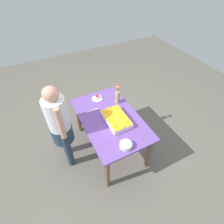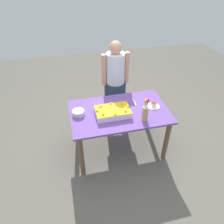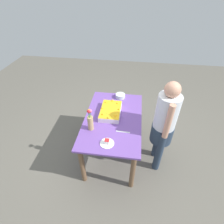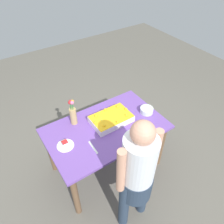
% 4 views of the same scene
% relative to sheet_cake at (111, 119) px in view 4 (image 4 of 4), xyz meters
% --- Properties ---
extents(ground_plane, '(8.00, 8.00, 0.00)m').
position_rel_sheet_cake_xyz_m(ground_plane, '(-0.11, -0.05, -0.80)').
color(ground_plane, '#635F54').
extents(dining_table, '(1.38, 0.86, 0.75)m').
position_rel_sheet_cake_xyz_m(dining_table, '(-0.11, -0.05, -0.17)').
color(dining_table, '#704AA2').
rests_on(dining_table, ground_plane).
extents(sheet_cake, '(0.48, 0.31, 0.11)m').
position_rel_sheet_cake_xyz_m(sheet_cake, '(0.00, 0.00, 0.00)').
color(sheet_cake, white).
rests_on(sheet_cake, dining_table).
extents(serving_plate_with_slice, '(0.18, 0.18, 0.07)m').
position_rel_sheet_cake_xyz_m(serving_plate_with_slice, '(-0.62, -0.04, -0.03)').
color(serving_plate_with_slice, white).
rests_on(serving_plate_with_slice, dining_table).
extents(cake_knife, '(0.03, 0.19, 0.00)m').
position_rel_sheet_cake_xyz_m(cake_knife, '(-0.38, -0.23, -0.04)').
color(cake_knife, silver).
rests_on(cake_knife, dining_table).
extents(flower_vase, '(0.08, 0.08, 0.34)m').
position_rel_sheet_cake_xyz_m(flower_vase, '(-0.38, 0.22, 0.10)').
color(flower_vase, tan).
rests_on(flower_vase, dining_table).
extents(fruit_bowl, '(0.16, 0.16, 0.07)m').
position_rel_sheet_cake_xyz_m(fruit_bowl, '(0.46, -0.11, -0.01)').
color(fruit_bowl, silver).
rests_on(fruit_bowl, dining_table).
extents(person_standing, '(0.45, 0.31, 1.49)m').
position_rel_sheet_cake_xyz_m(person_standing, '(-0.23, -0.78, 0.06)').
color(person_standing, '#28374B').
rests_on(person_standing, ground_plane).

